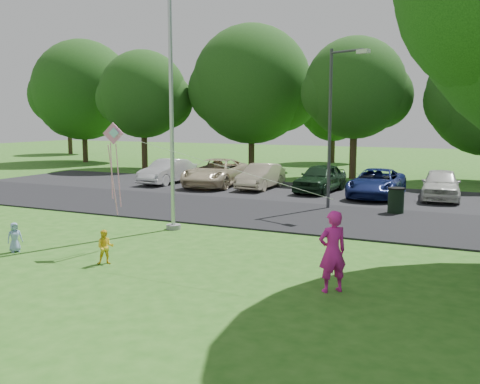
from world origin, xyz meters
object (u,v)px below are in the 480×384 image
at_px(child_blue, 15,237).
at_px(street_lamp, 335,114).
at_px(child_yellow, 105,247).
at_px(kite, 118,149).
at_px(woman, 332,251).
at_px(flagpole, 171,107).
at_px(trash_can, 396,201).

bearing_deg(child_blue, street_lamp, -2.44).
bearing_deg(child_yellow, kite, 78.06).
bearing_deg(street_lamp, woman, -51.95).
relative_size(flagpole, child_yellow, 10.89).
bearing_deg(trash_can, street_lamp, -178.68).
xyz_separation_m(child_blue, kite, (2.60, 1.45, 2.50)).
height_order(woman, kite, kite).
bearing_deg(kite, flagpole, 79.80).
bearing_deg(flagpole, street_lamp, 57.47).
bearing_deg(flagpole, child_yellow, -80.21).
xyz_separation_m(street_lamp, trash_can, (2.53, 0.06, -3.41)).
bearing_deg(woman, trash_can, -130.93).
distance_m(woman, child_yellow, 6.00).
bearing_deg(trash_can, kite, -123.69).
bearing_deg(child_blue, trash_can, -11.30).
height_order(flagpole, trash_can, flagpole).
height_order(child_blue, kite, kite).
distance_m(woman, child_blue, 9.18).
bearing_deg(trash_can, flagpole, -136.12).
distance_m(trash_can, kite, 11.52).
distance_m(child_yellow, child_blue, 3.18).
relative_size(street_lamp, trash_can, 6.17).
relative_size(street_lamp, child_blue, 7.68).
xyz_separation_m(flagpole, street_lamp, (3.92, 6.15, -0.22)).
xyz_separation_m(trash_can, child_blue, (-8.85, -10.83, -0.11)).
bearing_deg(street_lamp, kite, -89.06).
bearing_deg(kite, woman, -22.65).
xyz_separation_m(street_lamp, woman, (2.84, -10.34, -3.04)).
height_order(flagpole, child_yellow, flagpole).
xyz_separation_m(woman, kite, (-6.56, 1.02, 2.01)).
height_order(street_lamp, kite, street_lamp).
relative_size(child_yellow, child_blue, 1.07).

